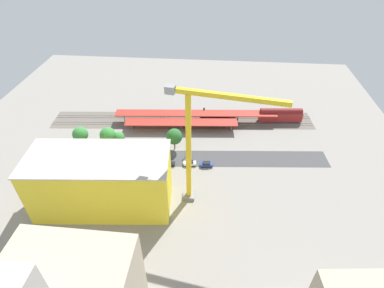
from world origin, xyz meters
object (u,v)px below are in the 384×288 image
(parked_car_4, at_px, (132,161))
(traffic_light, at_px, (190,142))
(locomotive, at_px, (219,115))
(street_tree_1, at_px, (174,137))
(construction_building, at_px, (102,182))
(street_tree_2, at_px, (80,134))
(parked_car_1, at_px, (190,163))
(box_truck_0, at_px, (77,169))
(tower_crane, at_px, (198,140))
(parked_car_2, at_px, (168,164))
(street_tree_0, at_px, (108,135))
(platform_canopy_far, at_px, (196,113))
(platform_canopy_near, at_px, (181,122))
(passenger_coach, at_px, (281,115))
(parked_car_0, at_px, (206,164))
(parked_car_3, at_px, (153,161))
(street_tree_3, at_px, (119,138))
(box_truck_1, at_px, (128,169))

(parked_car_4, height_order, traffic_light, traffic_light)
(locomotive, bearing_deg, street_tree_1, 53.85)
(construction_building, xyz_separation_m, street_tree_2, (18.11, -27.68, -4.12))
(parked_car_1, xyz_separation_m, construction_building, (23.78, 19.56, 8.24))
(construction_building, xyz_separation_m, box_truck_0, (14.15, -12.42, -7.37))
(tower_crane, height_order, traffic_light, tower_crane)
(parked_car_2, height_order, street_tree_0, street_tree_0)
(box_truck_0, bearing_deg, platform_canopy_far, -137.82)
(parked_car_1, bearing_deg, platform_canopy_near, -75.79)
(passenger_coach, bearing_deg, tower_crane, 55.45)
(parked_car_0, bearing_deg, parked_car_2, 2.93)
(parked_car_4, relative_size, traffic_light, 0.57)
(construction_building, bearing_deg, parked_car_3, -123.14)
(parked_car_2, xyz_separation_m, street_tree_3, (19.34, -8.29, 4.12))
(parked_car_2, distance_m, tower_crane, 28.76)
(locomotive, distance_m, traffic_light, 25.79)
(platform_canopy_far, bearing_deg, parked_car_2, 74.79)
(platform_canopy_near, relative_size, platform_canopy_far, 0.68)
(street_tree_2, bearing_deg, parked_car_3, 164.12)
(parked_car_3, xyz_separation_m, street_tree_3, (13.80, -7.51, 4.08))
(parked_car_2, bearing_deg, street_tree_1, -96.79)
(passenger_coach, distance_m, box_truck_1, 66.87)
(passenger_coach, height_order, tower_crane, tower_crane)
(parked_car_3, height_order, street_tree_2, street_tree_2)
(platform_canopy_near, bearing_deg, street_tree_2, 19.58)
(parked_car_3, distance_m, street_tree_1, 11.93)
(platform_canopy_far, distance_m, locomotive, 10.60)
(box_truck_1, bearing_deg, parked_car_4, -89.35)
(parked_car_4, distance_m, street_tree_0, 13.90)
(construction_building, relative_size, street_tree_3, 5.57)
(parked_car_4, xyz_separation_m, tower_crane, (-24.29, 14.79, 22.20))
(parked_car_4, xyz_separation_m, street_tree_2, (21.38, -8.60, 4.17))
(parked_car_4, height_order, tower_crane, tower_crane)
(parked_car_4, relative_size, box_truck_0, 0.44)
(parked_car_4, xyz_separation_m, construction_building, (3.27, 19.08, 8.29))
(locomotive, height_order, street_tree_0, street_tree_0)
(parked_car_1, height_order, box_truck_1, box_truck_1)
(traffic_light, bearing_deg, parked_car_3, 30.17)
(platform_canopy_near, relative_size, parked_car_3, 10.37)
(platform_canopy_near, xyz_separation_m, traffic_light, (-4.91, 13.85, 1.08))
(parked_car_4, bearing_deg, parked_car_2, 178.32)
(platform_canopy_near, relative_size, tower_crane, 1.20)
(platform_canopy_far, bearing_deg, construction_building, 62.99)
(parked_car_3, relative_size, street_tree_3, 0.63)
(platform_canopy_far, relative_size, street_tree_0, 7.60)
(box_truck_1, bearing_deg, parked_car_0, -167.74)
(parked_car_4, bearing_deg, street_tree_3, -51.14)
(parked_car_3, relative_size, street_tree_0, 0.50)
(passenger_coach, distance_m, parked_car_0, 42.86)
(construction_building, height_order, traffic_light, construction_building)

